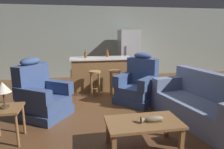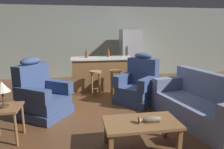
% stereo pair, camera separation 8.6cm
% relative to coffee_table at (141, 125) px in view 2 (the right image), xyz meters
% --- Properties ---
extents(ground_plane, '(12.00, 12.00, 0.00)m').
position_rel_coffee_table_xyz_m(ground_plane, '(-0.21, 1.85, -0.36)').
color(ground_plane, brown).
extents(back_wall, '(12.00, 0.05, 2.60)m').
position_rel_coffee_table_xyz_m(back_wall, '(-0.21, 4.98, 0.94)').
color(back_wall, '#939E93').
rests_on(back_wall, ground_plane).
extents(coffee_table, '(1.10, 0.60, 0.42)m').
position_rel_coffee_table_xyz_m(coffee_table, '(0.00, 0.00, 0.00)').
color(coffee_table, olive).
rests_on(coffee_table, ground_plane).
extents(fish_figurine, '(0.34, 0.10, 0.10)m').
position_rel_coffee_table_xyz_m(fish_figurine, '(0.11, -0.05, 0.10)').
color(fish_figurine, '#4C3823').
rests_on(fish_figurine, coffee_table).
extents(couch, '(1.19, 2.03, 0.94)m').
position_rel_coffee_table_xyz_m(couch, '(1.37, 0.63, -0.02)').
color(couch, '#707FA3').
rests_on(couch, ground_plane).
extents(recliner_near_lamp, '(1.17, 1.17, 1.20)m').
position_rel_coffee_table_xyz_m(recliner_near_lamp, '(-1.66, 1.47, 0.06)').
color(recliner_near_lamp, '#384C7A').
rests_on(recliner_near_lamp, ground_plane).
extents(recliner_near_island, '(1.19, 1.19, 1.20)m').
position_rel_coffee_table_xyz_m(recliner_near_island, '(0.53, 1.93, 0.06)').
color(recliner_near_island, '#384C7A').
rests_on(recliner_near_island, ground_plane).
extents(end_table, '(0.48, 0.48, 0.56)m').
position_rel_coffee_table_xyz_m(end_table, '(-2.05, 0.55, 0.10)').
color(end_table, olive).
rests_on(end_table, ground_plane).
extents(table_lamp, '(0.24, 0.24, 0.41)m').
position_rel_coffee_table_xyz_m(table_lamp, '(-2.04, 0.55, 0.50)').
color(table_lamp, '#4C3823').
rests_on(table_lamp, end_table).
extents(kitchen_island, '(1.80, 0.70, 0.95)m').
position_rel_coffee_table_xyz_m(kitchen_island, '(-0.21, 3.20, 0.11)').
color(kitchen_island, olive).
rests_on(kitchen_island, ground_plane).
extents(bar_stool_left, '(0.32, 0.32, 0.68)m').
position_rel_coffee_table_xyz_m(bar_stool_left, '(-0.46, 2.57, 0.11)').
color(bar_stool_left, '#A87A47').
rests_on(bar_stool_left, ground_plane).
extents(bar_stool_right, '(0.32, 0.32, 0.68)m').
position_rel_coffee_table_xyz_m(bar_stool_right, '(0.08, 2.57, 0.11)').
color(bar_stool_right, '#A87A47').
rests_on(bar_stool_right, ground_plane).
extents(refrigerator, '(0.70, 0.69, 1.76)m').
position_rel_coffee_table_xyz_m(refrigerator, '(0.96, 4.40, 0.52)').
color(refrigerator, '#B7B7BC').
rests_on(refrigerator, ground_plane).
extents(bottle_tall_green, '(0.08, 0.08, 0.23)m').
position_rel_coffee_table_xyz_m(bottle_tall_green, '(-0.65, 3.23, 0.67)').
color(bottle_tall_green, brown).
rests_on(bottle_tall_green, kitchen_island).
extents(bottle_short_amber, '(0.08, 0.08, 0.25)m').
position_rel_coffee_table_xyz_m(bottle_short_amber, '(0.00, 3.32, 0.68)').
color(bottle_short_amber, brown).
rests_on(bottle_short_amber, kitchen_island).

